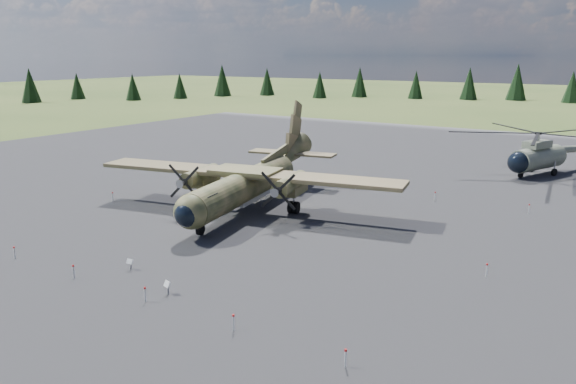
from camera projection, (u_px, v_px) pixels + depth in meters
The scene contains 8 objects.
ground at pixel (261, 231), 42.18m from camera, with size 500.00×500.00×0.00m, color #5A652D.
apron at pixel (326, 203), 50.35m from camera, with size 120.00×120.00×0.04m, color #515155.
transport_plane at pixel (251, 178), 48.37m from camera, with size 27.10×24.35×8.95m.
helicopter_near at pixel (540, 144), 61.33m from camera, with size 24.54×24.54×4.80m.
info_placard_left at pixel (130, 263), 34.54m from camera, with size 0.46×0.22×0.70m.
info_placard_right at pixel (167, 285), 30.96m from camera, with size 0.53×0.35×0.77m.
barrier_fence at pixel (256, 224), 42.24m from camera, with size 33.12×29.62×0.85m.
treeline at pixel (179, 184), 36.61m from camera, with size 295.31×297.91×10.94m.
Camera 1 is at (23.52, -32.76, 12.87)m, focal length 35.00 mm.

